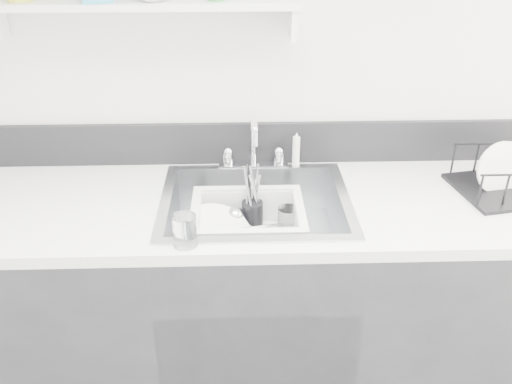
{
  "coord_description": "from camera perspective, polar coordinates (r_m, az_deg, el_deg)",
  "views": [
    {
      "loc": [
        -0.05,
        -0.4,
        1.83
      ],
      "look_at": [
        0.0,
        1.14,
        0.98
      ],
      "focal_mm": 38.0,
      "sensor_mm": 36.0,
      "label": 1
    }
  ],
  "objects": [
    {
      "name": "sink",
      "position": [
        1.88,
        -0.05,
        -3.27
      ],
      "size": [
        0.64,
        0.52,
        0.2
      ],
      "primitive_type": null,
      "color": "silver",
      "rests_on": "counter_run"
    },
    {
      "name": "utensil_cup",
      "position": [
        1.95,
        -0.41,
        -2.07
      ],
      "size": [
        0.08,
        0.08,
        0.26
      ],
      "rotation": [
        0.0,
        0.0,
        0.33
      ],
      "color": "black",
      "rests_on": "wash_tub"
    },
    {
      "name": "backsplash",
      "position": [
        2.06,
        -0.31,
        5.18
      ],
      "size": [
        3.2,
        0.02,
        0.16
      ],
      "primitive_type": "cube",
      "color": "black",
      "rests_on": "counter_run"
    },
    {
      "name": "wash_tub",
      "position": [
        1.87,
        -0.87,
        -3.64
      ],
      "size": [
        0.44,
        0.38,
        0.15
      ],
      "primitive_type": null,
      "rotation": [
        0.0,
        0.0,
        -0.21
      ],
      "color": "silver",
      "rests_on": "sink"
    },
    {
      "name": "faucet",
      "position": [
        2.02,
        -0.27,
        4.06
      ],
      "size": [
        0.26,
        0.18,
        0.23
      ],
      "color": "silver",
      "rests_on": "counter_run"
    },
    {
      "name": "wall_shelf",
      "position": [
        1.87,
        -11.69,
        18.58
      ],
      "size": [
        1.0,
        0.16,
        0.12
      ],
      "color": "silver",
      "rests_on": "room_shell"
    },
    {
      "name": "tumbler_counter",
      "position": [
        1.59,
        -7.51,
        -4.06
      ],
      "size": [
        0.07,
        0.07,
        0.1
      ],
      "primitive_type": "cylinder",
      "rotation": [
        0.0,
        0.0,
        -0.01
      ],
      "color": "white",
      "rests_on": "counter_run"
    },
    {
      "name": "counter_run",
      "position": [
        2.1,
        -0.04,
        -11.86
      ],
      "size": [
        3.2,
        0.62,
        0.92
      ],
      "color": "#242427",
      "rests_on": "ground"
    },
    {
      "name": "bowl_small",
      "position": [
        1.84,
        2.31,
        -5.81
      ],
      "size": [
        0.14,
        0.14,
        0.04
      ],
      "primitive_type": "imported",
      "rotation": [
        0.0,
        0.0,
        0.3
      ],
      "color": "white",
      "rests_on": "wash_tub"
    },
    {
      "name": "tumbler_in_tub",
      "position": [
        1.91,
        3.35,
        -3.04
      ],
      "size": [
        0.08,
        0.08,
        0.1
      ],
      "primitive_type": "cylinder",
      "rotation": [
        0.0,
        0.0,
        0.08
      ],
      "color": "white",
      "rests_on": "wash_tub"
    },
    {
      "name": "ladle",
      "position": [
        1.88,
        -1.15,
        -4.02
      ],
      "size": [
        0.22,
        0.29,
        0.08
      ],
      "primitive_type": null,
      "rotation": [
        0.0,
        0.0,
        -1.03
      ],
      "color": "silver",
      "rests_on": "wash_tub"
    },
    {
      "name": "plate_stack",
      "position": [
        1.86,
        -3.81,
        -4.81
      ],
      "size": [
        0.28,
        0.27,
        0.11
      ],
      "rotation": [
        0.0,
        0.0,
        0.41
      ],
      "color": "white",
      "rests_on": "wash_tub"
    },
    {
      "name": "room_shell",
      "position": [
        0.8,
        1.83,
        18.41
      ],
      "size": [
        3.5,
        3.0,
        2.6
      ],
      "color": "silver",
      "rests_on": "ground"
    },
    {
      "name": "side_sprayer",
      "position": [
        2.03,
        4.24,
        4.48
      ],
      "size": [
        0.03,
        0.03,
        0.14
      ],
      "primitive_type": "cylinder",
      "color": "silver",
      "rests_on": "counter_run"
    }
  ]
}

